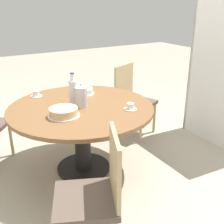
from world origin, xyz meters
The scene contains 10 objects.
ground_plane centered at (0.00, 0.00, 0.00)m, with size 14.00×14.00×0.00m, color #B2A893.
dining_table centered at (0.00, 0.00, 0.57)m, with size 1.42×1.42×0.71m.
chair_b centered at (0.98, -0.37, 0.49)m, with size 0.56×0.56×0.91m.
chair_c centered at (-0.47, 0.94, 0.49)m, with size 0.55×0.55×0.91m.
coffee_pot centered at (0.02, 0.00, 0.82)m, with size 0.12×0.12×0.23m.
water_bottle centered at (-0.11, -0.03, 0.84)m, with size 0.08×0.08×0.31m.
cake_main centered at (0.15, -0.24, 0.75)m, with size 0.28×0.28×0.08m.
cake_second centered at (-0.34, 0.17, 0.74)m, with size 0.27×0.27×0.07m.
cup_a centered at (-0.51, -0.28, 0.74)m, with size 0.12×0.12×0.06m.
cup_b centered at (0.32, 0.36, 0.74)m, with size 0.12×0.12×0.06m.
Camera 1 is at (2.34, -1.06, 1.68)m, focal length 45.00 mm.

